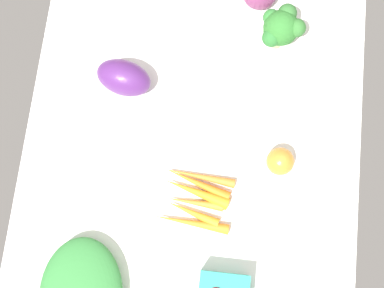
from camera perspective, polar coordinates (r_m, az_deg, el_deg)
tablecloth at (r=116.49cm, az=0.00°, el=-0.33°), size 104.00×76.00×2.00cm
eggplant at (r=116.91cm, az=-7.64°, el=7.36°), size 10.45×13.97×7.98cm
heirloom_tomato_orange at (r=113.33cm, az=9.84°, el=-1.92°), size 6.15×6.15×6.15cm
broccoli_head at (r=117.74cm, az=9.94°, el=12.73°), size 9.82×9.48×12.25cm
carrot_bunch at (r=112.35cm, az=0.37°, el=-6.02°), size 13.93×17.22×2.81cm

